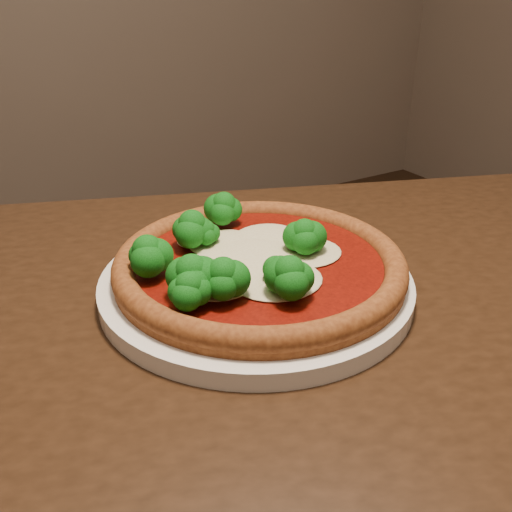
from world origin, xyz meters
TOP-DOWN VIEW (x-y plane):
  - dining_table at (-0.11, 0.09)m, footprint 1.30×1.07m
  - plate at (-0.10, 0.15)m, footprint 0.31×0.31m
  - pizza at (-0.11, 0.16)m, footprint 0.29×0.29m

SIDE VIEW (x-z plane):
  - dining_table at x=-0.11m, z-range 0.26..1.01m
  - plate at x=-0.10m, z-range 0.75..0.77m
  - pizza at x=-0.11m, z-range 0.75..0.82m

